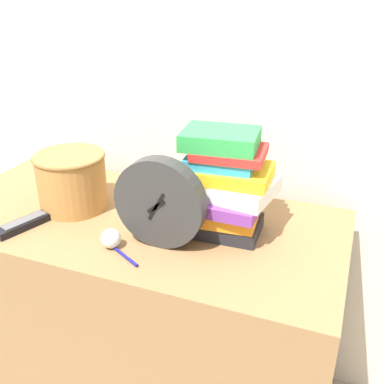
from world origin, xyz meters
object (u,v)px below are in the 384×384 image
(desk_clock, at_px, (160,203))
(book_stack, at_px, (223,184))
(tv_remote, at_px, (25,224))
(crumpled_paper_ball, at_px, (111,238))
(basket, at_px, (72,179))
(pen, at_px, (123,254))

(desk_clock, distance_m, book_stack, 0.17)
(desk_clock, relative_size, tv_remote, 1.38)
(desk_clock, distance_m, crumpled_paper_ball, 0.15)
(basket, bearing_deg, book_stack, 4.10)
(book_stack, height_order, pen, book_stack)
(book_stack, height_order, basket, book_stack)
(desk_clock, relative_size, basket, 1.14)
(tv_remote, xyz_separation_m, crumpled_paper_ball, (0.27, -0.00, 0.01))
(desk_clock, xyz_separation_m, tv_remote, (-0.38, -0.06, -0.10))
(book_stack, distance_m, pen, 0.31)
(crumpled_paper_ball, relative_size, pen, 0.44)
(desk_clock, bearing_deg, pen, -127.27)
(tv_remote, relative_size, pen, 1.47)
(desk_clock, relative_size, pen, 2.02)
(book_stack, xyz_separation_m, basket, (-0.44, -0.03, -0.04))
(basket, bearing_deg, pen, -34.51)
(desk_clock, distance_m, basket, 0.34)
(book_stack, relative_size, crumpled_paper_ball, 5.48)
(book_stack, xyz_separation_m, crumpled_paper_ball, (-0.23, -0.19, -0.11))
(tv_remote, bearing_deg, crumpled_paper_ball, -0.41)
(tv_remote, bearing_deg, basket, 70.14)
(desk_clock, relative_size, crumpled_paper_ball, 4.65)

